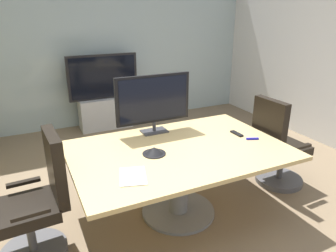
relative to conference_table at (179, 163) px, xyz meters
The scene contains 11 objects.
ground_plane 0.58m from the conference_table, 135.44° to the left, with size 7.26×7.26×0.00m, color #7A664C.
wall_back_glass_partition 3.28m from the conference_table, 90.63° to the left, with size 5.98×0.10×2.88m, color #9EB2B7.
conference_table is the anchor object (origin of this frame).
office_chair_left 1.32m from the conference_table, behind, with size 0.61×0.59×1.09m.
office_chair_right 1.32m from the conference_table, ahead, with size 0.60×0.58×1.09m.
tv_monitor 0.74m from the conference_table, 94.97° to the left, with size 0.84×0.18×0.64m.
wall_display_unit 2.81m from the conference_table, 90.37° to the left, with size 1.20×0.36×1.31m.
conference_phone 0.33m from the conference_table, behind, with size 0.22×0.22×0.07m.
remote_control 0.76m from the conference_table, ahead, with size 0.05×0.17×0.02m, color black.
whiteboard_marker 0.82m from the conference_table, ahead, with size 0.13×0.02×0.02m, color #1919A5.
paper_notepad 0.69m from the conference_table, 151.24° to the right, with size 0.21×0.30×0.01m, color white.
Camera 1 is at (-1.25, -2.49, 2.01)m, focal length 33.32 mm.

